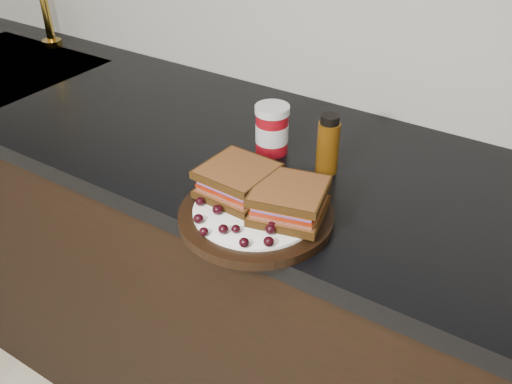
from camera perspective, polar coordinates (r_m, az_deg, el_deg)
base_cabinets at (r=1.49m, az=5.09°, el=-13.25°), size 3.96×0.58×0.86m
countertop at (r=1.20m, az=6.14°, el=1.63°), size 3.98×0.60×0.04m
sink at (r=1.87m, az=-24.02°, el=10.04°), size 0.50×0.42×0.16m
faucet at (r=1.92m, az=-20.47°, el=17.47°), size 0.06×0.22×0.28m
plate at (r=1.03m, az=0.00°, el=-2.37°), size 0.28×0.28×0.02m
sandwich_left at (r=1.04m, az=-1.84°, el=1.13°), size 0.13×0.13×0.06m
sandwich_right at (r=0.99m, az=3.34°, el=-0.88°), size 0.15×0.15×0.06m
grape_0 at (r=1.03m, az=-5.61°, el=-0.94°), size 0.02×0.02×0.02m
grape_1 at (r=1.00m, az=-3.87°, el=-1.76°), size 0.02×0.02×0.02m
grape_2 at (r=0.98m, az=-5.77°, el=-2.67°), size 0.02×0.02×0.02m
grape_3 at (r=0.95m, az=-5.25°, el=-3.97°), size 0.02×0.02×0.02m
grape_4 at (r=0.96m, az=-3.30°, el=-3.72°), size 0.02×0.02×0.02m
grape_5 at (r=0.96m, az=-2.04°, el=-3.71°), size 0.02×0.02×0.01m
grape_6 at (r=0.93m, az=-1.21°, el=-5.07°), size 0.02×0.02×0.02m
grape_7 at (r=0.93m, az=1.27°, el=-4.97°), size 0.02×0.02×0.02m
grape_8 at (r=0.95m, az=1.46°, el=-3.74°), size 0.02×0.02×0.02m
grape_9 at (r=0.96m, az=1.63°, el=-3.40°), size 0.02×0.02×0.02m
grape_10 at (r=0.98m, az=4.33°, el=-2.83°), size 0.02×0.02×0.02m
grape_11 at (r=1.00m, az=3.80°, el=-1.88°), size 0.02×0.02×0.02m
grape_12 at (r=1.02m, az=4.28°, el=-1.32°), size 0.02×0.02×0.01m
grape_13 at (r=1.09m, az=-1.00°, el=1.35°), size 0.02×0.02×0.01m
grape_14 at (r=1.08m, az=-1.76°, el=0.95°), size 0.02×0.02×0.01m
grape_15 at (r=1.03m, az=-2.35°, el=-0.42°), size 0.02×0.02×0.02m
grape_16 at (r=1.04m, az=-4.73°, el=-0.22°), size 0.02×0.02×0.02m
grape_17 at (r=1.06m, az=-0.92°, el=0.48°), size 0.02×0.02×0.02m
grape_18 at (r=1.06m, az=-2.59°, el=0.70°), size 0.02×0.02×0.02m
grape_19 at (r=1.06m, az=-2.78°, el=0.43°), size 0.02×0.02×0.02m
condiment_jar at (r=1.22m, az=1.60°, el=6.29°), size 0.08×0.08×0.11m
oil_bottle at (r=1.15m, az=7.22°, el=4.79°), size 0.05×0.05×0.13m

